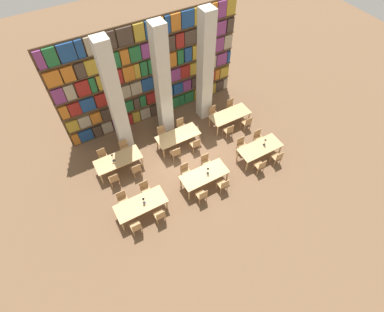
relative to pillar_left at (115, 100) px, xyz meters
The scene contains 39 objects.
ground_plane 4.63m from the pillar_left, 48.90° to the right, with size 40.00×40.00×0.00m, color brown.
bookshelf_bank 2.70m from the pillar_left, 30.23° to the left, with size 9.57×0.35×5.50m.
pillar_left is the anchor object (origin of this frame).
pillar_center 2.32m from the pillar_left, ahead, with size 0.63×0.63×6.00m.
pillar_right 4.64m from the pillar_left, ahead, with size 0.63×0.63×6.00m.
reading_table_0 4.71m from the pillar_left, 101.95° to the right, with size 2.19×0.94×0.75m.
chair_0 5.57m from the pillar_left, 106.49° to the right, with size 0.42×0.40×0.90m.
chair_1 4.35m from the pillar_left, 113.42° to the right, with size 0.42×0.40×0.90m.
chair_2 5.40m from the pillar_left, 94.04° to the right, with size 0.42×0.40×0.90m.
chair_3 4.13m from the pillar_left, 95.89° to the right, with size 0.42×0.40×0.90m.
desk_lamp_0 4.57m from the pillar_left, 99.81° to the right, with size 0.14×0.14×0.39m.
reading_table_1 5.18m from the pillar_left, 60.73° to the right, with size 2.19×0.94×0.75m.
chair_4 5.67m from the pillar_left, 70.55° to the right, with size 0.42×0.40×0.90m.
chair_5 4.46m from the pillar_left, 62.73° to the right, with size 0.42×0.40×0.90m.
chair_6 6.09m from the pillar_left, 59.64° to the right, with size 0.42×0.40×0.90m.
chair_7 4.99m from the pillar_left, 49.47° to the right, with size 0.42×0.40×0.90m.
desk_lamp_1 5.13m from the pillar_left, 59.33° to the right, with size 0.14×0.14×0.43m.
reading_table_2 7.14m from the pillar_left, 36.32° to the right, with size 2.19×0.94×0.75m.
chair_8 7.28m from the pillar_left, 44.04° to the right, with size 0.42×0.40×0.90m.
chair_9 6.40m from the pillar_left, 33.42° to the right, with size 0.42×0.40×0.90m.
chair_10 8.02m from the pillar_left, 38.62° to the right, with size 0.42×0.40×0.90m.
chair_11 7.22m from the pillar_left, 28.61° to the right, with size 0.42×0.40×0.90m.
desk_lamp_2 7.21m from the pillar_left, 34.90° to the right, with size 0.14×0.14×0.42m.
reading_table_3 2.80m from the pillar_left, 122.57° to the right, with size 2.19×0.94×0.75m.
chair_12 3.53m from the pillar_left, 123.54° to the right, with size 0.42×0.40×0.90m.
chair_13 2.91m from the pillar_left, 157.81° to the right, with size 0.42×0.40×0.90m.
chair_14 3.26m from the pillar_left, 97.19° to the right, with size 0.42×0.40×0.90m.
chair_15 2.58m from the pillar_left, 115.00° to the right, with size 0.42×0.40×0.90m.
desk_lamp_3 2.54m from the pillar_left, 128.73° to the right, with size 0.14×0.14×0.48m.
reading_table_4 3.56m from the pillar_left, 29.97° to the right, with size 2.19×0.94×0.75m.
chair_16 3.73m from the pillar_left, 49.48° to the right, with size 0.42×0.40×0.90m.
chair_17 3.14m from the pillar_left, 18.20° to the right, with size 0.42×0.40×0.90m.
chair_18 4.37m from the pillar_left, 35.85° to the right, with size 0.42×0.40×0.90m.
chair_19 3.88m from the pillar_left, 11.48° to the right, with size 0.42×0.40×0.90m.
reading_table_5 6.09m from the pillar_left, 14.10° to the right, with size 2.19×0.94×0.75m.
chair_20 5.89m from the pillar_left, 23.49° to the right, with size 0.42×0.40×0.90m.
chair_21 5.53m from the pillar_left, ahead, with size 0.42×0.40×0.90m.
chair_22 6.89m from the pillar_left, 19.35° to the right, with size 0.42×0.40×0.90m.
chair_23 6.58m from the pillar_left, ahead, with size 0.42×0.40×0.90m.
Camera 1 is at (-4.35, -7.84, 11.83)m, focal length 28.00 mm.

